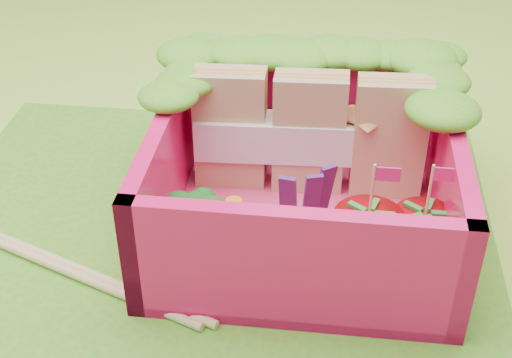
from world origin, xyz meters
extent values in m
plane|color=#9CDD3E|center=(0.00, 0.00, 0.00)|extent=(14.00, 14.00, 0.00)
cube|color=#4FA124|center=(0.00, 0.00, 0.01)|extent=(2.60, 2.60, 0.03)
cube|color=#FF417F|center=(0.43, 0.31, 0.06)|extent=(1.30, 1.30, 0.05)
cube|color=#FF1564|center=(0.43, 0.92, 0.31)|extent=(1.30, 0.07, 0.55)
cube|color=#FF1564|center=(0.43, -0.31, 0.31)|extent=(1.30, 0.07, 0.55)
cube|color=#FF1564|center=(-0.18, 0.31, 0.31)|extent=(0.07, 1.30, 0.55)
cube|color=#FF1564|center=(1.05, 0.31, 0.31)|extent=(0.07, 1.30, 0.55)
ellipsoid|color=#3D9C1C|center=(-0.07, 0.89, 0.64)|extent=(0.30, 0.30, 0.11)
ellipsoid|color=#3D9C1C|center=(0.08, 0.89, 0.64)|extent=(0.30, 0.30, 0.11)
ellipsoid|color=#3D9C1C|center=(0.22, 0.89, 0.64)|extent=(0.30, 0.30, 0.11)
ellipsoid|color=#3D9C1C|center=(0.36, 0.89, 0.64)|extent=(0.30, 0.30, 0.11)
ellipsoid|color=#3D9C1C|center=(0.50, 0.89, 0.64)|extent=(0.30, 0.30, 0.11)
ellipsoid|color=#3D9C1C|center=(0.65, 0.89, 0.64)|extent=(0.30, 0.30, 0.11)
ellipsoid|color=#3D9C1C|center=(0.79, 0.89, 0.64)|extent=(0.30, 0.30, 0.11)
ellipsoid|color=#3D9C1C|center=(0.93, 0.89, 0.64)|extent=(0.30, 0.30, 0.11)
ellipsoid|color=#3D9C1C|center=(-0.15, 0.41, 0.64)|extent=(0.27, 0.27, 0.10)
ellipsoid|color=#3D9C1C|center=(-0.15, 0.55, 0.64)|extent=(0.27, 0.27, 0.10)
ellipsoid|color=#3D9C1C|center=(-0.15, 0.69, 0.64)|extent=(0.27, 0.27, 0.10)
ellipsoid|color=#3D9C1C|center=(-0.15, 0.83, 0.64)|extent=(0.27, 0.27, 0.10)
ellipsoid|color=#3D9C1C|center=(-0.15, 0.97, 0.64)|extent=(0.27, 0.27, 0.10)
ellipsoid|color=#3D9C1C|center=(1.01, 0.41, 0.64)|extent=(0.27, 0.27, 0.10)
ellipsoid|color=#3D9C1C|center=(1.01, 0.55, 0.64)|extent=(0.27, 0.27, 0.10)
ellipsoid|color=#3D9C1C|center=(1.01, 0.69, 0.64)|extent=(0.27, 0.27, 0.10)
ellipsoid|color=#3D9C1C|center=(1.01, 0.83, 0.64)|extent=(0.27, 0.27, 0.10)
ellipsoid|color=#3D9C1C|center=(1.01, 0.97, 0.64)|extent=(0.27, 0.27, 0.10)
cube|color=tan|center=(0.06, 0.58, 0.37)|extent=(0.34, 0.16, 0.59)
cube|color=tan|center=(0.43, 0.58, 0.37)|extent=(0.34, 0.16, 0.59)
cube|color=tan|center=(0.80, 0.58, 0.37)|extent=(0.34, 0.16, 0.59)
cube|color=silver|center=(0.43, 0.58, 0.34)|extent=(1.07, 0.22, 0.20)
cylinder|color=#6DAB52|center=(0.00, 0.02, 0.15)|extent=(0.12, 0.12, 0.14)
ellipsoid|color=#144C17|center=(0.00, 0.02, 0.28)|extent=(0.34, 0.34, 0.12)
cylinder|color=orange|center=(0.15, -0.05, 0.23)|extent=(0.07, 0.07, 0.29)
cylinder|color=orange|center=(0.16, 0.05, 0.21)|extent=(0.07, 0.07, 0.27)
cube|color=#411959|center=(0.38, 0.11, 0.27)|extent=(0.07, 0.03, 0.38)
cube|color=#411959|center=(0.47, 0.14, 0.27)|extent=(0.07, 0.04, 0.38)
cube|color=#411959|center=(0.52, 0.21, 0.27)|extent=(0.07, 0.06, 0.38)
cone|color=red|center=(0.71, -0.01, 0.22)|extent=(0.28, 0.28, 0.28)
cylinder|color=#D9C37A|center=(0.71, -0.01, 0.48)|extent=(0.01, 0.01, 0.24)
cube|color=#DC2481|center=(0.76, -0.01, 0.56)|extent=(0.10, 0.01, 0.06)
cone|color=red|center=(0.93, 0.06, 0.21)|extent=(0.25, 0.25, 0.25)
cylinder|color=#D9C37A|center=(0.93, 0.06, 0.45)|extent=(0.01, 0.01, 0.24)
cube|color=#DC2481|center=(0.98, 0.06, 0.53)|extent=(0.10, 0.01, 0.06)
cube|color=#62A433|center=(0.93, 0.27, 0.11)|extent=(0.32, 0.20, 0.05)
cube|color=#62A433|center=(0.93, 0.02, 0.11)|extent=(0.33, 0.10, 0.05)
cube|color=#62A433|center=(0.58, -0.05, 0.11)|extent=(0.30, 0.24, 0.05)
cube|color=#62A433|center=(0.31, -0.12, 0.11)|extent=(0.32, 0.18, 0.05)
camera|label=1|loc=(0.53, -2.28, 2.08)|focal=50.00mm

